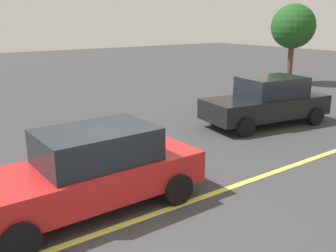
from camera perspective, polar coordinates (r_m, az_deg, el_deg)
The scene contains 5 objects.
ground_plane at distance 7.13m, azimuth -7.55°, elevation -14.86°, with size 80.00×80.00×0.00m, color #38383A.
lane_marking_centre at distance 8.76m, azimuth 10.16°, elevation -8.84°, with size 28.00×0.16×0.01m, color #E0D14C.
car_black_approaching at distance 13.79m, azimuth 14.72°, elevation 3.63°, with size 4.77×2.48×1.68m.
car_red_far_lane at distance 7.50m, azimuth -11.67°, elevation -6.54°, with size 4.59×2.00×1.62m.
tree_left_verge at distance 22.78m, azimuth 18.33°, elevation 14.00°, with size 2.43×2.43×4.46m.
Camera 1 is at (-2.82, -5.46, 3.62)m, focal length 40.46 mm.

